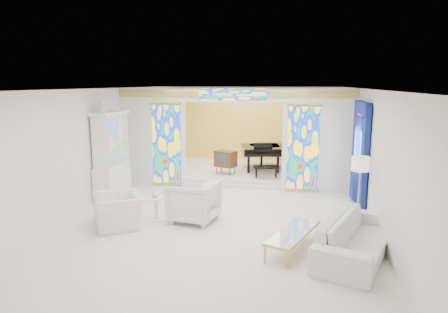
% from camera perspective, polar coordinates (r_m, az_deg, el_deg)
% --- Properties ---
extents(floor, '(12.00, 12.00, 0.00)m').
position_cam_1_polar(floor, '(10.25, -0.36, -7.40)').
color(floor, white).
rests_on(floor, ground).
extents(ceiling, '(7.00, 12.00, 0.02)m').
position_cam_1_polar(ceiling, '(9.75, -0.38, 9.62)').
color(ceiling, white).
rests_on(ceiling, wall_back).
extents(wall_back, '(7.00, 0.02, 3.00)m').
position_cam_1_polar(wall_back, '(15.78, 3.54, 4.47)').
color(wall_back, silver).
rests_on(wall_back, floor).
extents(wall_front, '(7.00, 0.02, 3.00)m').
position_cam_1_polar(wall_front, '(4.32, -15.09, -12.27)').
color(wall_front, silver).
rests_on(wall_front, floor).
extents(wall_left, '(0.02, 12.00, 3.00)m').
position_cam_1_polar(wall_left, '(11.06, -18.52, 1.37)').
color(wall_left, silver).
rests_on(wall_left, floor).
extents(wall_right, '(0.02, 12.00, 3.00)m').
position_cam_1_polar(wall_right, '(9.89, 20.00, 0.26)').
color(wall_right, silver).
rests_on(wall_right, floor).
extents(partition_wall, '(7.00, 0.22, 3.00)m').
position_cam_1_polar(partition_wall, '(11.82, 1.36, 3.22)').
color(partition_wall, silver).
rests_on(partition_wall, floor).
extents(stained_glass_left, '(0.90, 0.04, 2.40)m').
position_cam_1_polar(stained_glass_left, '(12.23, -8.17, 1.69)').
color(stained_glass_left, gold).
rests_on(stained_glass_left, partition_wall).
extents(stained_glass_right, '(0.90, 0.04, 2.40)m').
position_cam_1_polar(stained_glass_right, '(11.64, 11.21, 1.15)').
color(stained_glass_right, gold).
rests_on(stained_glass_right, partition_wall).
extents(stained_glass_transom, '(2.00, 0.04, 0.34)m').
position_cam_1_polar(stained_glass_transom, '(11.62, 1.30, 8.87)').
color(stained_glass_transom, gold).
rests_on(stained_glass_transom, partition_wall).
extents(alcove_platform, '(6.80, 3.80, 0.18)m').
position_cam_1_polar(alcove_platform, '(14.14, 2.61, -2.02)').
color(alcove_platform, white).
rests_on(alcove_platform, floor).
extents(gold_curtain_back, '(6.70, 0.10, 2.90)m').
position_cam_1_polar(gold_curtain_back, '(15.66, 3.49, 4.42)').
color(gold_curtain_back, '#E2BB4E').
rests_on(gold_curtain_back, wall_back).
extents(chandelier, '(0.48, 0.48, 0.30)m').
position_cam_1_polar(chandelier, '(13.70, 3.48, 7.96)').
color(chandelier, '#CA9346').
rests_on(chandelier, ceiling).
extents(blue_drapes, '(0.14, 1.85, 2.65)m').
position_cam_1_polar(blue_drapes, '(10.55, 18.84, 1.36)').
color(blue_drapes, navy).
rests_on(blue_drapes, wall_right).
extents(china_cabinet, '(0.56, 1.46, 2.72)m').
position_cam_1_polar(china_cabinet, '(11.51, -15.78, 0.19)').
color(china_cabinet, white).
rests_on(china_cabinet, floor).
extents(armchair_left, '(1.43, 1.47, 0.73)m').
position_cam_1_polar(armchair_left, '(9.22, -14.83, -7.44)').
color(armchair_left, white).
rests_on(armchair_left, floor).
extents(armchair_right, '(1.19, 1.16, 0.94)m').
position_cam_1_polar(armchair_right, '(9.24, -4.38, -6.39)').
color(armchair_right, silver).
rests_on(armchair_right, floor).
extents(sofa, '(1.83, 2.72, 0.74)m').
position_cam_1_polar(sofa, '(7.83, 18.43, -10.84)').
color(sofa, silver).
rests_on(sofa, floor).
extents(side_table, '(0.53, 0.53, 0.56)m').
position_cam_1_polar(side_table, '(9.39, -9.68, -6.88)').
color(side_table, white).
rests_on(side_table, floor).
extents(vase, '(0.21, 0.21, 0.19)m').
position_cam_1_polar(vase, '(9.30, -9.74, -5.15)').
color(vase, silver).
rests_on(vase, side_table).
extents(coffee_table, '(1.10, 1.77, 0.38)m').
position_cam_1_polar(coffee_table, '(7.81, 9.89, -10.69)').
color(coffee_table, silver).
rests_on(coffee_table, floor).
extents(floor_lamp, '(0.50, 0.50, 1.58)m').
position_cam_1_polar(floor_lamp, '(9.13, 18.90, -1.46)').
color(floor_lamp, '#CA9346').
rests_on(floor_lamp, floor).
extents(grand_piano, '(1.74, 2.67, 0.99)m').
position_cam_1_polar(grand_piano, '(14.00, 5.76, 0.98)').
color(grand_piano, black).
rests_on(grand_piano, alcove_platform).
extents(tv_console, '(0.77, 0.65, 0.76)m').
position_cam_1_polar(tv_console, '(13.18, 0.22, -0.33)').
color(tv_console, '#55341E').
rests_on(tv_console, alcove_platform).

